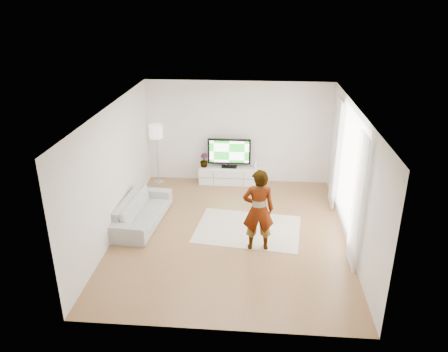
# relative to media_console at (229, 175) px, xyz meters

# --- Properties ---
(floor) EXTENTS (6.00, 6.00, 0.00)m
(floor) POSITION_rel_media_console_xyz_m (0.23, -2.76, -0.23)
(floor) COLOR #AB734D
(floor) RESTS_ON ground
(ceiling) EXTENTS (6.00, 6.00, 0.00)m
(ceiling) POSITION_rel_media_console_xyz_m (0.23, -2.76, 2.57)
(ceiling) COLOR white
(ceiling) RESTS_ON wall_back
(wall_left) EXTENTS (0.02, 6.00, 2.80)m
(wall_left) POSITION_rel_media_console_xyz_m (-2.27, -2.76, 1.17)
(wall_left) COLOR white
(wall_left) RESTS_ON floor
(wall_right) EXTENTS (0.02, 6.00, 2.80)m
(wall_right) POSITION_rel_media_console_xyz_m (2.73, -2.76, 1.17)
(wall_right) COLOR white
(wall_right) RESTS_ON floor
(wall_back) EXTENTS (5.00, 0.02, 2.80)m
(wall_back) POSITION_rel_media_console_xyz_m (0.23, 0.24, 1.17)
(wall_back) COLOR white
(wall_back) RESTS_ON floor
(wall_front) EXTENTS (5.00, 0.02, 2.80)m
(wall_front) POSITION_rel_media_console_xyz_m (0.23, -5.76, 1.17)
(wall_front) COLOR white
(wall_front) RESTS_ON floor
(window) EXTENTS (0.01, 2.60, 2.50)m
(window) POSITION_rel_media_console_xyz_m (2.71, -2.46, 1.22)
(window) COLOR white
(window) RESTS_ON wall_right
(curtain_near) EXTENTS (0.04, 0.70, 2.60)m
(curtain_near) POSITION_rel_media_console_xyz_m (2.63, -3.76, 1.12)
(curtain_near) COLOR white
(curtain_near) RESTS_ON floor
(curtain_far) EXTENTS (0.04, 0.70, 2.60)m
(curtain_far) POSITION_rel_media_console_xyz_m (2.63, -1.16, 1.12)
(curtain_far) COLOR white
(curtain_far) RESTS_ON floor
(media_console) EXTENTS (1.64, 0.47, 0.46)m
(media_console) POSITION_rel_media_console_xyz_m (0.00, 0.00, 0.00)
(media_console) COLOR white
(media_console) RESTS_ON floor
(television) EXTENTS (1.17, 0.23, 0.82)m
(television) POSITION_rel_media_console_xyz_m (-0.00, 0.03, 0.67)
(television) COLOR black
(television) RESTS_ON media_console
(game_console) EXTENTS (0.09, 0.18, 0.23)m
(game_console) POSITION_rel_media_console_xyz_m (0.72, -0.00, 0.35)
(game_console) COLOR white
(game_console) RESTS_ON media_console
(potted_plant) EXTENTS (0.28, 0.28, 0.39)m
(potted_plant) POSITION_rel_media_console_xyz_m (-0.70, 0.00, 0.42)
(potted_plant) COLOR #3F7238
(potted_plant) RESTS_ON media_console
(rug) EXTENTS (2.46, 1.90, 0.01)m
(rug) POSITION_rel_media_console_xyz_m (0.61, -2.56, -0.22)
(rug) COLOR beige
(rug) RESTS_ON floor
(player) EXTENTS (0.68, 0.48, 1.75)m
(player) POSITION_rel_media_console_xyz_m (0.82, -3.32, 0.66)
(player) COLOR #334772
(player) RESTS_ON rug
(sofa) EXTENTS (1.00, 2.17, 0.62)m
(sofa) POSITION_rel_media_console_xyz_m (-1.82, -2.45, 0.08)
(sofa) COLOR #BABBB6
(sofa) RESTS_ON floor
(floor_lamp) EXTENTS (0.37, 0.37, 1.66)m
(floor_lamp) POSITION_rel_media_console_xyz_m (-1.97, -0.09, 1.17)
(floor_lamp) COLOR silver
(floor_lamp) RESTS_ON floor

